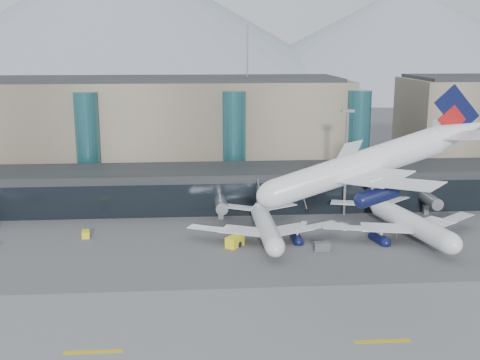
% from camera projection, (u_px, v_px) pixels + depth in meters
% --- Properties ---
extents(ground, '(900.00, 900.00, 0.00)m').
position_uv_depth(ground, '(234.00, 301.00, 97.31)').
color(ground, '#515154').
rests_on(ground, ground).
extents(runway_strip, '(400.00, 40.00, 0.04)m').
position_uv_depth(runway_strip, '(240.00, 347.00, 82.72)').
color(runway_strip, slate).
rests_on(runway_strip, ground).
extents(runway_markings, '(128.00, 1.00, 0.02)m').
position_uv_depth(runway_markings, '(240.00, 346.00, 82.72)').
color(runway_markings, gold).
rests_on(runway_markings, ground).
extents(concourse, '(170.00, 27.00, 10.00)m').
position_uv_depth(concourse, '(219.00, 188.00, 152.31)').
color(concourse, black).
rests_on(concourse, ground).
extents(terminal_main, '(130.00, 30.00, 31.00)m').
position_uv_depth(terminal_main, '(131.00, 130.00, 179.53)').
color(terminal_main, gray).
rests_on(terminal_main, ground).
extents(teal_towers, '(116.40, 19.40, 46.00)m').
position_uv_depth(teal_towers, '(162.00, 143.00, 165.03)').
color(teal_towers, '#225A61').
rests_on(teal_towers, ground).
extents(mountain_ridge, '(910.00, 400.00, 110.00)m').
position_uv_depth(mountain_ridge, '(222.00, 36.00, 457.65)').
color(mountain_ridge, gray).
rests_on(mountain_ridge, ground).
extents(lightmast_mid, '(3.00, 1.20, 25.60)m').
position_uv_depth(lightmast_mid, '(346.00, 157.00, 142.94)').
color(lightmast_mid, slate).
rests_on(lightmast_mid, ground).
extents(hero_jet, '(36.44, 37.39, 12.05)m').
position_uv_depth(hero_jet, '(379.00, 154.00, 89.57)').
color(hero_jet, white).
rests_on(hero_jet, ground).
extents(jet_parked_mid, '(34.78, 33.62, 11.20)m').
position_uv_depth(jet_parked_mid, '(264.00, 218.00, 128.51)').
color(jet_parked_mid, white).
rests_on(jet_parked_mid, ground).
extents(jet_parked_right, '(38.02, 38.84, 12.51)m').
position_uv_depth(jet_parked_right, '(402.00, 213.00, 130.72)').
color(jet_parked_right, white).
rests_on(jet_parked_right, ground).
extents(veh_b, '(1.97, 2.79, 1.49)m').
position_uv_depth(veh_b, '(86.00, 234.00, 129.00)').
color(veh_b, yellow).
rests_on(veh_b, ground).
extents(veh_c, '(3.17, 1.72, 1.75)m').
position_uv_depth(veh_c, '(322.00, 246.00, 120.82)').
color(veh_c, '#4D4D52').
rests_on(veh_c, ground).
extents(veh_d, '(2.01, 2.85, 1.48)m').
position_uv_depth(veh_d, '(304.00, 226.00, 134.80)').
color(veh_d, silver).
rests_on(veh_d, ground).
extents(veh_g, '(2.34, 2.53, 1.28)m').
position_uv_depth(veh_g, '(343.00, 226.00, 134.69)').
color(veh_g, silver).
rests_on(veh_g, ground).
extents(veh_h, '(4.22, 4.61, 2.28)m').
position_uv_depth(veh_h, '(235.00, 241.00, 123.13)').
color(veh_h, yellow).
rests_on(veh_h, ground).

